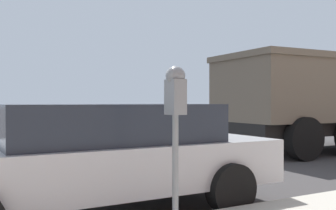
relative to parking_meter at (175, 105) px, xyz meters
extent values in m
plane|color=#3D3A3A|center=(2.65, 0.34, -1.36)|extent=(220.00, 220.00, 0.00)
cylinder|color=gray|center=(0.00, 0.00, -0.66)|extent=(0.06, 0.06, 1.13)
cube|color=gray|center=(0.00, 0.00, 0.08)|extent=(0.20, 0.14, 0.34)
sphere|color=gray|center=(0.00, 0.00, 0.28)|extent=(0.19, 0.19, 0.19)
cube|color=#19389E|center=(0.11, 0.00, 0.03)|extent=(0.01, 0.11, 0.12)
cube|color=black|center=(0.11, 0.00, 0.15)|extent=(0.01, 0.10, 0.08)
cube|color=#B7BABF|center=(1.54, 0.33, -0.76)|extent=(1.97, 4.70, 0.57)
cube|color=#232833|center=(1.54, 0.14, -0.24)|extent=(1.72, 2.64, 0.48)
cylinder|color=black|center=(0.59, -1.13, -1.04)|extent=(0.23, 0.64, 0.64)
cylinder|color=black|center=(2.51, -1.11, -1.04)|extent=(0.23, 0.64, 0.64)
cube|color=black|center=(4.53, -7.85, -0.67)|extent=(2.38, 6.88, 0.35)
cube|color=#6B6051|center=(4.57, -6.56, 0.32)|extent=(2.68, 4.30, 1.62)
cube|color=#6B6051|center=(4.57, -6.56, 1.21)|extent=(2.78, 4.41, 0.16)
cylinder|color=black|center=(5.83, -7.21, -0.84)|extent=(0.33, 1.05, 1.04)
cylinder|color=black|center=(5.88, -5.51, -0.84)|extent=(0.33, 1.05, 1.04)
cylinder|color=black|center=(3.34, -5.43, -0.84)|extent=(0.33, 1.05, 1.04)
camera|label=1|loc=(-3.27, 1.87, 0.03)|focal=42.00mm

